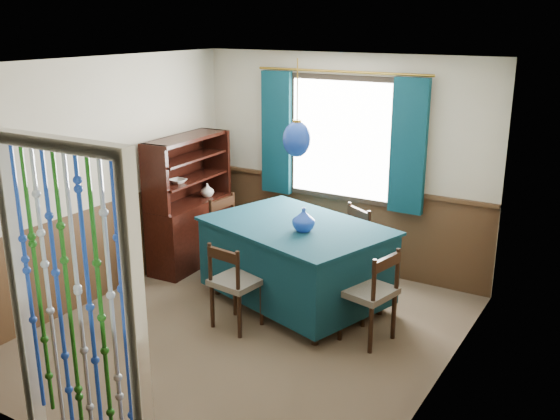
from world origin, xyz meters
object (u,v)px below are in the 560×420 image
Objects in this scene: pendant_lamp at (297,139)px; vase_table at (304,221)px; chair_left at (233,236)px; chair_right at (371,293)px; vase_sideboard at (207,189)px; bowl_shelf at (178,181)px; chair_near at (235,283)px; chair_far at (346,245)px; dining_table at (296,259)px; sideboard at (189,220)px.

pendant_lamp is 0.79m from vase_table.
chair_left is 1.04× the size of chair_right.
chair_left is 0.81m from vase_sideboard.
chair_left is 0.88m from bowl_shelf.
chair_far is at bearing 78.17° from chair_near.
dining_table is 9.76× the size of vase_table.
bowl_shelf is (-1.59, 0.08, 0.60)m from dining_table.
chair_far is 4.87× the size of vase_sideboard.
chair_left is at bearing 160.34° from vase_table.
chair_near is at bearing 40.36° from chair_left.
vase_sideboard is at bearing 90.00° from bowl_shelf.
dining_table is 2.41× the size of chair_near.
vase_sideboard reaches higher than chair_left.
chair_near is 1.28m from chair_right.
dining_table reaches higher than chair_near.
dining_table is 2.33× the size of chair_right.
pendant_lamp reaches higher than vase_sideboard.
vase_sideboard is (-2.56, 0.94, 0.40)m from chair_right.
sideboard is at bearing 165.75° from vase_table.
vase_table is at bearing 114.99° from chair_far.
dining_table is at bearing 101.17° from chair_far.
chair_near is 0.90m from vase_table.
vase_table is at bearing 74.97° from chair_left.
chair_far is at bearing 2.42° from vase_sideboard.
vase_table is at bearing -23.18° from vase_sideboard.
pendant_lamp reaches higher than chair_near.
sideboard is 1.92m from vase_table.
chair_right is at bearing -18.80° from pendant_lamp.
chair_near is at bearing -31.65° from bowl_shelf.
chair_far is at bearing 84.32° from vase_table.
bowl_shelf is (-2.56, 0.41, 0.62)m from chair_right.
vase_sideboard reaches higher than chair_right.
sideboard is 8.46× the size of vase_sideboard.
chair_near is 4.05× the size of vase_table.
vase_sideboard reaches higher than dining_table.
vase_table is (0.16, -0.14, -0.76)m from pendant_lamp.
pendant_lamp is (1.65, -0.32, 1.19)m from sideboard.
chair_right is 1.63m from pendant_lamp.
chair_left is 5.05× the size of vase_sideboard.
dining_table is at bearing -14.27° from sideboard.
pendant_lamp reaches higher than chair_far.
chair_left is (-1.21, -0.42, 0.02)m from chair_far.
vase_table is 1.16× the size of vase_sideboard.
pendant_lamp is at bearing 79.42° from chair_left.
pendant_lamp is (0.97, -0.26, 1.25)m from chair_left.
chair_far is (0.24, 0.69, -0.02)m from dining_table.
sideboard is (-1.41, 1.07, 0.09)m from chair_near.
dining_table is 2.23× the size of chair_left.
bowl_shelf is at bearing -166.16° from dining_table.
vase_table is at bearing -7.18° from bowl_shelf.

